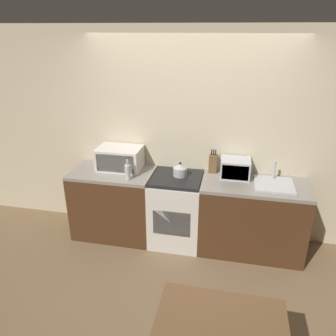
% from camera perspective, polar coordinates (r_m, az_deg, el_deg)
% --- Properties ---
extents(ground_plane, '(16.00, 16.00, 0.00)m').
position_cam_1_polar(ground_plane, '(3.87, 1.05, -18.02)').
color(ground_plane, brown).
extents(wall_back, '(10.00, 0.06, 2.60)m').
position_cam_1_polar(wall_back, '(4.09, 3.84, 5.40)').
color(wall_back, beige).
rests_on(wall_back, ground_plane).
extents(counter_left_run, '(1.02, 0.62, 0.90)m').
position_cam_1_polar(counter_left_run, '(4.35, -9.31, -5.98)').
color(counter_left_run, '#4C2D19').
rests_on(counter_left_run, ground_plane).
extents(counter_right_run, '(1.22, 0.62, 0.90)m').
position_cam_1_polar(counter_right_run, '(4.11, 14.34, -8.31)').
color(counter_right_run, '#4C2D19').
rests_on(counter_right_run, ground_plane).
extents(stove_range, '(0.62, 0.62, 0.90)m').
position_cam_1_polar(stove_range, '(4.15, 1.45, -7.24)').
color(stove_range, silver).
rests_on(stove_range, ground_plane).
extents(kettle, '(0.17, 0.17, 0.18)m').
position_cam_1_polar(kettle, '(3.94, 2.13, -0.33)').
color(kettle, '#B7B7BC').
rests_on(kettle, stove_range).
extents(microwave, '(0.54, 0.37, 0.28)m').
position_cam_1_polar(microwave, '(4.16, -8.39, 1.67)').
color(microwave, silver).
rests_on(microwave, counter_left_run).
extents(bottle, '(0.07, 0.07, 0.25)m').
position_cam_1_polar(bottle, '(3.86, -7.03, -0.66)').
color(bottle, silver).
rests_on(bottle, counter_left_run).
extents(knife_block, '(0.10, 0.08, 0.30)m').
position_cam_1_polar(knife_block, '(4.06, 7.84, 0.79)').
color(knife_block, brown).
rests_on(knife_block, counter_right_run).
extents(toaster_oven, '(0.35, 0.28, 0.22)m').
position_cam_1_polar(toaster_oven, '(3.97, 11.65, -0.04)').
color(toaster_oven, silver).
rests_on(toaster_oven, counter_right_run).
extents(sink_basin, '(0.44, 0.42, 0.24)m').
position_cam_1_polar(sink_basin, '(3.92, 17.97, -2.64)').
color(sink_basin, silver).
rests_on(sink_basin, counter_right_run).
extents(dining_table, '(0.88, 0.62, 0.74)m').
position_cam_1_polar(dining_table, '(2.51, 9.03, -26.98)').
color(dining_table, brown).
rests_on(dining_table, ground_plane).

